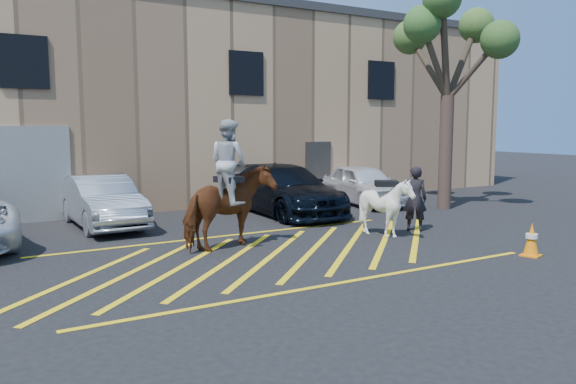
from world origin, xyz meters
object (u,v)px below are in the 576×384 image
traffic_cone (532,239)px  tree (449,37)px  car_blue_suv (285,190)px  handler (415,199)px  mounted_bay (229,197)px  car_white_suv (363,184)px  saddled_white (386,207)px  car_silver_sedan (102,201)px

traffic_cone → tree: bearing=59.2°
car_blue_suv → tree: size_ratio=0.73×
car_blue_suv → handler: (1.51, -4.31, 0.09)m
mounted_bay → handler: bearing=-5.9°
car_white_suv → saddled_white: (-3.21, -5.02, 0.06)m
mounted_bay → tree: 10.14m
car_white_suv → car_silver_sedan: bearing=-173.1°
car_silver_sedan → mounted_bay: (1.88, -4.32, 0.47)m
traffic_cone → mounted_bay: bearing=143.0°
saddled_white → tree: tree is taller
mounted_bay → saddled_white: mounted_bay is taller
car_blue_suv → saddled_white: car_blue_suv is taller
handler → saddled_white: 1.24m
car_silver_sedan → saddled_white: bearing=-42.8°
car_blue_suv → handler: size_ratio=3.07×
car_silver_sedan → mounted_bay: bearing=-68.1°
car_silver_sedan → saddled_white: size_ratio=2.36×
car_white_suv → saddled_white: 5.96m
handler → mounted_bay: size_ratio=0.59×
car_silver_sedan → tree: size_ratio=0.59×
car_blue_suv → car_white_suv: car_blue_suv is taller
saddled_white → traffic_cone: size_ratio=2.52×
mounted_bay → tree: (8.87, 1.98, 4.50)m
handler → saddled_white: (-1.21, -0.26, -0.10)m
car_white_suv → tree: (1.70, -2.25, 4.98)m
traffic_cone → car_white_suv: bearing=77.3°
car_silver_sedan → saddled_white: (5.85, -5.11, 0.06)m
car_blue_suv → handler: handler is taller
tree → car_blue_suv: bearing=160.9°
car_blue_suv → saddled_white: size_ratio=2.91×
car_blue_suv → mounted_bay: size_ratio=1.82×
car_silver_sedan → traffic_cone: 11.01m
car_white_suv → saddled_white: saddled_white is taller
car_white_suv → tree: 5.72m
car_silver_sedan → car_blue_suv: bearing=-7.3°
mounted_bay → saddled_white: (3.97, -0.79, -0.41)m
handler → car_white_suv: bearing=-70.6°
car_silver_sedan → handler: bearing=-36.2°
car_blue_suv → mounted_bay: mounted_bay is taller
mounted_bay → saddled_white: bearing=-11.3°
car_blue_suv → mounted_bay: 5.28m
handler → tree: tree is taller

